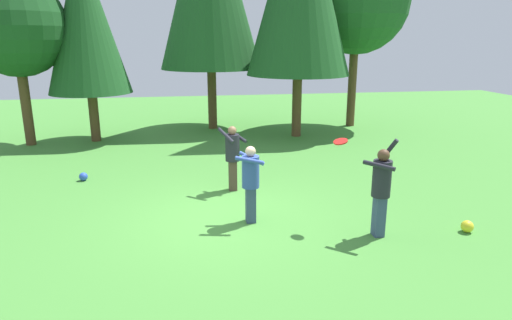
% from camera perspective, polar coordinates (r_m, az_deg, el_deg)
% --- Properties ---
extents(ground_plane, '(40.00, 40.00, 0.00)m').
position_cam_1_polar(ground_plane, '(9.30, -3.72, -7.25)').
color(ground_plane, '#478C38').
extents(person_thrower, '(0.68, 0.68, 1.83)m').
position_cam_1_polar(person_thrower, '(8.41, 15.69, -3.10)').
color(person_thrower, '#38476B').
rests_on(person_thrower, ground_plane).
extents(person_catcher, '(0.64, 0.60, 1.56)m').
position_cam_1_polar(person_catcher, '(8.74, -0.70, -2.31)').
color(person_catcher, '#38476B').
rests_on(person_catcher, ground_plane).
extents(person_bystander, '(0.70, 0.71, 1.57)m').
position_cam_1_polar(person_bystander, '(10.62, -3.02, 0.93)').
color(person_bystander, '#4C382D').
rests_on(person_bystander, ground_plane).
extents(frisbee, '(0.36, 0.36, 0.10)m').
position_cam_1_polar(frisbee, '(8.52, 10.74, 2.34)').
color(frisbee, red).
extents(ball_yellow, '(0.23, 0.23, 0.23)m').
position_cam_1_polar(ball_yellow, '(9.44, 25.35, -7.67)').
color(ball_yellow, yellow).
rests_on(ball_yellow, ground_plane).
extents(ball_blue, '(0.22, 0.22, 0.22)m').
position_cam_1_polar(ball_blue, '(12.35, -21.17, -1.99)').
color(ball_blue, blue).
rests_on(ball_blue, ground_plane).
extents(tree_far_left, '(3.24, 3.24, 5.54)m').
position_cam_1_polar(tree_far_left, '(16.89, -28.35, 14.72)').
color(tree_far_left, brown).
rests_on(tree_far_left, ground_plane).
extents(tree_left, '(2.79, 2.79, 6.67)m').
position_cam_1_polar(tree_left, '(16.64, -21.02, 16.44)').
color(tree_left, brown).
rests_on(tree_left, ground_plane).
extents(tree_far_right, '(4.08, 4.08, 6.98)m').
position_cam_1_polar(tree_far_right, '(18.95, 12.74, 19.08)').
color(tree_far_right, brown).
rests_on(tree_far_right, ground_plane).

